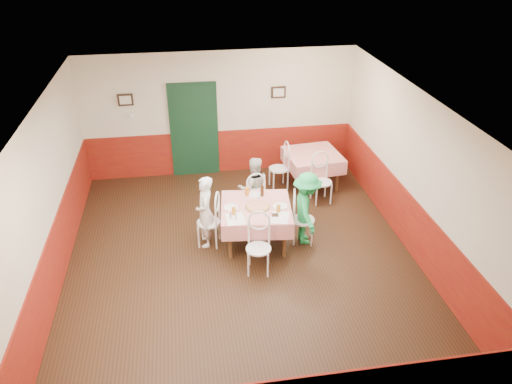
{
  "coord_description": "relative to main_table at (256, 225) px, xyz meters",
  "views": [
    {
      "loc": [
        -0.86,
        -7.01,
        5.25
      ],
      "look_at": [
        0.32,
        0.47,
        1.05
      ],
      "focal_mm": 35.0,
      "sensor_mm": 36.0,
      "label": 1
    }
  ],
  "objects": [
    {
      "name": "diner_far",
      "position": [
        0.1,
        0.89,
        0.26
      ],
      "size": [
        0.64,
        0.52,
        1.28
      ],
      "primitive_type": "imported",
      "rotation": [
        0.0,
        0.0,
        3.19
      ],
      "color": "gray",
      "rests_on": "ground"
    },
    {
      "name": "chair_second_a",
      "position": [
        0.82,
        2.02,
        0.08
      ],
      "size": [
        0.46,
        0.46,
        0.9
      ],
      "primitive_type": null,
      "rotation": [
        0.0,
        0.0,
        -1.47
      ],
      "color": "white",
      "rests_on": "ground"
    },
    {
      "name": "shaker_c",
      "position": [
        -0.48,
        -0.32,
        0.43
      ],
      "size": [
        0.04,
        0.04,
        0.09
      ],
      "primitive_type": "cylinder",
      "rotation": [
        0.0,
        0.0,
        -0.11
      ],
      "color": "#B23319",
      "rests_on": "main_table"
    },
    {
      "name": "left_wall",
      "position": [
        -3.32,
        -0.47,
        1.02
      ],
      "size": [
        0.1,
        7.0,
        2.8
      ],
      "primitive_type": "cube",
      "color": "beige",
      "rests_on": "ground"
    },
    {
      "name": "front_wall",
      "position": [
        -0.32,
        -3.97,
        1.02
      ],
      "size": [
        6.0,
        0.1,
        2.8
      ],
      "primitive_type": "cube",
      "color": "beige",
      "rests_on": "ground"
    },
    {
      "name": "glass_c",
      "position": [
        -0.1,
        0.43,
        0.46
      ],
      "size": [
        0.09,
        0.09,
        0.15
      ],
      "primitive_type": "cylinder",
      "rotation": [
        0.0,
        0.0,
        -0.11
      ],
      "color": "#BF7219",
      "rests_on": "main_table"
    },
    {
      "name": "pizza",
      "position": [
        0.02,
        -0.03,
        0.4
      ],
      "size": [
        0.46,
        0.46,
        0.03
      ],
      "primitive_type": "cylinder",
      "rotation": [
        0.0,
        0.0,
        -0.11
      ],
      "color": "#B74723",
      "rests_on": "main_table"
    },
    {
      "name": "shaker_a",
      "position": [
        -0.49,
        -0.36,
        0.43
      ],
      "size": [
        0.04,
        0.04,
        0.09
      ],
      "primitive_type": "cylinder",
      "rotation": [
        0.0,
        0.0,
        -0.11
      ],
      "color": "silver",
      "rests_on": "main_table"
    },
    {
      "name": "right_wall",
      "position": [
        2.68,
        -0.47,
        1.02
      ],
      "size": [
        0.1,
        7.0,
        2.8
      ],
      "primitive_type": "cube",
      "color": "beige",
      "rests_on": "ground"
    },
    {
      "name": "menu_left",
      "position": [
        -0.41,
        -0.36,
        0.39
      ],
      "size": [
        0.31,
        0.41,
        0.0
      ],
      "primitive_type": "cube",
      "rotation": [
        0.0,
        0.0,
        0.03
      ],
      "color": "white",
      "rests_on": "main_table"
    },
    {
      "name": "plate_far",
      "position": [
        0.04,
        0.41,
        0.39
      ],
      "size": [
        0.28,
        0.28,
        0.01
      ],
      "primitive_type": "cylinder",
      "rotation": [
        0.0,
        0.0,
        -0.11
      ],
      "color": "white",
      "rests_on": "main_table"
    },
    {
      "name": "ceiling",
      "position": [
        -0.32,
        -0.47,
        2.42
      ],
      "size": [
        7.0,
        7.0,
        0.0
      ],
      "primitive_type": "plane",
      "color": "white",
      "rests_on": "back_wall"
    },
    {
      "name": "thermostat",
      "position": [
        -2.22,
        2.98,
        1.12
      ],
      "size": [
        0.1,
        0.03,
        0.1
      ],
      "primitive_type": "cube",
      "color": "white",
      "rests_on": "back_wall"
    },
    {
      "name": "back_wall",
      "position": [
        -0.32,
        3.03,
        1.02
      ],
      "size": [
        6.0,
        0.1,
        2.8
      ],
      "primitive_type": "cube",
      "color": "beige",
      "rests_on": "ground"
    },
    {
      "name": "door",
      "position": [
        -0.92,
        2.98,
        0.68
      ],
      "size": [
        0.96,
        0.06,
        2.1
      ],
      "primitive_type": "cube",
      "color": "black",
      "rests_on": "ground"
    },
    {
      "name": "shaker_b",
      "position": [
        -0.41,
        -0.39,
        0.43
      ],
      "size": [
        0.04,
        0.04,
        0.09
      ],
      "primitive_type": "cylinder",
      "rotation": [
        0.0,
        0.0,
        -0.11
      ],
      "color": "silver",
      "rests_on": "main_table"
    },
    {
      "name": "glass_b",
      "position": [
        0.35,
        -0.24,
        0.45
      ],
      "size": [
        0.08,
        0.08,
        0.13
      ],
      "primitive_type": "cylinder",
      "rotation": [
        0.0,
        0.0,
        -0.11
      ],
      "color": "#BF7219",
      "rests_on": "main_table"
    },
    {
      "name": "chair_far",
      "position": [
        0.09,
        0.84,
        0.08
      ],
      "size": [
        0.45,
        0.45,
        0.9
      ],
      "primitive_type": null,
      "rotation": [
        0.0,
        0.0,
        3.22
      ],
      "color": "white",
      "rests_on": "ground"
    },
    {
      "name": "wallet",
      "position": [
        0.27,
        -0.36,
        0.4
      ],
      "size": [
        0.12,
        0.1,
        0.02
      ],
      "primitive_type": "cube",
      "rotation": [
        0.0,
        0.0,
        -0.11
      ],
      "color": "black",
      "rests_on": "main_table"
    },
    {
      "name": "picture_left",
      "position": [
        -2.32,
        2.98,
        1.48
      ],
      "size": [
        0.32,
        0.03,
        0.26
      ],
      "primitive_type": "cube",
      "color": "black",
      "rests_on": "back_wall"
    },
    {
      "name": "diner_right",
      "position": [
        0.89,
        -0.1,
        0.31
      ],
      "size": [
        0.54,
        0.91,
        1.38
      ],
      "primitive_type": "imported",
      "rotation": [
        0.0,
        0.0,
        1.54
      ],
      "color": "gray",
      "rests_on": "ground"
    },
    {
      "name": "plate_right",
      "position": [
        0.42,
        -0.07,
        0.39
      ],
      "size": [
        0.28,
        0.28,
        0.01
      ],
      "primitive_type": "cylinder",
      "rotation": [
        0.0,
        0.0,
        -0.11
      ],
      "color": "white",
      "rests_on": "main_table"
    },
    {
      "name": "chair_right",
      "position": [
        0.84,
        -0.09,
        0.08
      ],
      "size": [
        0.5,
        0.5,
        0.9
      ],
      "primitive_type": null,
      "rotation": [
        0.0,
        0.0,
        1.37
      ],
      "color": "white",
      "rests_on": "ground"
    },
    {
      "name": "wainscot_left",
      "position": [
        -3.31,
        -0.47,
        0.12
      ],
      "size": [
        0.03,
        7.0,
        1.0
      ],
      "primitive_type": "cube",
      "color": "maroon",
      "rests_on": "ground"
    },
    {
      "name": "beer_bottle",
      "position": [
        0.17,
        0.36,
        0.5
      ],
      "size": [
        0.07,
        0.07,
        0.23
      ],
      "primitive_type": "cylinder",
      "rotation": [
        0.0,
        0.0,
        -0.11
      ],
      "color": "#381C0A",
      "rests_on": "main_table"
    },
    {
      "name": "floor",
      "position": [
        -0.32,
        -0.47,
        -0.38
      ],
      "size": [
        7.0,
        7.0,
        0.0
      ],
      "primitive_type": "plane",
      "color": "black",
      "rests_on": "ground"
    },
    {
      "name": "glass_a",
      "position": [
        -0.42,
        -0.21,
        0.45
      ],
      "size": [
        0.08,
        0.08,
        0.13
      ],
      "primitive_type": "cylinder",
      "rotation": [
        0.0,
        0.0,
        -0.11
      ],
      "color": "#BF7219",
      "rests_on": "main_table"
    },
    {
      "name": "menu_right",
      "position": [
        0.34,
        -0.43,
        0.39
      ],
      "size": [
        0.41,
        0.47,
        0.0
      ],
      "primitive_type": "cube",
      "rotation": [
        0.0,
        0.0,
        -0.32
      ],
      "color": "white",
      "rests_on": "main_table"
    },
    {
      "name": "plate_left",
      "position": [
        -0.44,
        0.02,
        0.39
      ],
      "size": [
        0.28,
        0.28,
        0.01
      ],
      "primitive_type": "cylinder",
      "rotation": [
        0.0,
        0.0,
        -0.11
      ],
      "color": "white",
      "rests_on": "main_table"
    },
    {
      "name": "chair_second_b",
      "position": [
        1.57,
        1.27,
        0.08
      ],
      "size": [
        0.46,
        0.46,
        0.9
      ],
      "primitive_type": null,
      "rotation": [
        0.0,
        0.0,
        0.1
      ],
      "color": "white",
      "rests_on": "ground"
    },
    {
      "name": "wainscot_right",
      "position": [
        2.66,
        -0.47,
        0.12
      ],
      "size": [
        0.03,
        7.0,
        1.0
      ],
      "primitive_type": "cube",
      "color": "maroon",
      "rests_on": "ground"
    },
    {
      "name": "second_table",
      "position": [
        1.57,
        2.02,
        0.0
      ],
      "size": [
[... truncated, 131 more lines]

